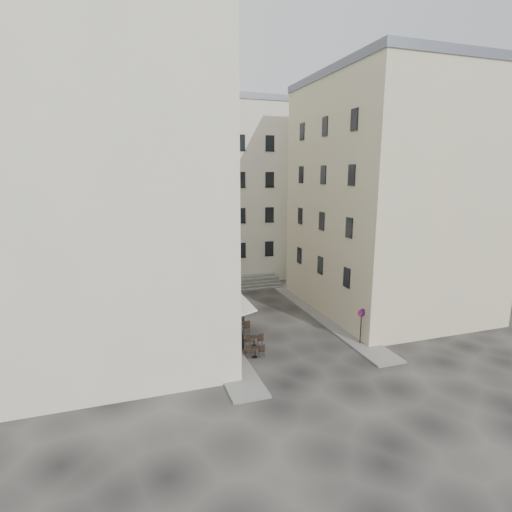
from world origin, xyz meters
name	(u,v)px	position (x,y,z in m)	size (l,w,h in m)	color
ground	(284,337)	(0.00, 0.00, 0.00)	(90.00, 90.00, 0.00)	black
sidewalk_left	(208,323)	(-4.50, 4.00, 0.06)	(2.00, 22.00, 0.12)	slate
sidewalk_right	(322,315)	(4.50, 3.00, 0.06)	(2.00, 18.00, 0.12)	slate
building_left	(114,186)	(-10.50, 3.00, 10.31)	(12.20, 16.20, 20.60)	beige
building_right	(389,196)	(10.50, 3.50, 9.31)	(12.20, 14.20, 18.60)	beige
building_back	(210,190)	(-1.00, 19.00, 9.31)	(18.20, 10.20, 18.60)	beige
cafe_storefront	(219,313)	(-4.32, 1.00, 1.88)	(1.74, 7.30, 3.50)	#460A0D
stone_steps	(236,284)	(0.00, 12.57, 0.40)	(9.00, 3.15, 0.80)	#595754
bollard_near	(243,341)	(-3.25, -1.00, 0.53)	(0.12, 0.12, 0.98)	black
bollard_mid	(229,322)	(-3.25, 2.50, 0.53)	(0.12, 0.12, 0.98)	black
bollard_far	(219,307)	(-3.25, 6.00, 0.53)	(0.12, 0.12, 0.98)	black
no_parking_sign	(361,319)	(4.30, -2.79, 1.78)	(0.57, 0.16, 2.51)	black
bistro_table_a	(255,351)	(-2.90, -2.40, 0.42)	(1.15, 0.54, 0.81)	black
bistro_table_b	(254,340)	(-2.45, -0.82, 0.43)	(1.18, 0.56, 0.83)	black
bistro_table_c	(240,327)	(-2.78, 1.40, 0.49)	(1.36, 0.64, 0.96)	black
bistro_table_d	(228,321)	(-3.23, 3.07, 0.43)	(1.20, 0.56, 0.84)	black
bistro_table_e	(223,316)	(-3.33, 4.12, 0.48)	(1.35, 0.63, 0.95)	black
pedestrian	(241,315)	(-2.21, 2.94, 0.85)	(0.62, 0.41, 1.71)	#222228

